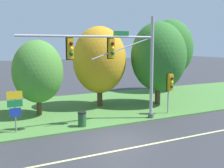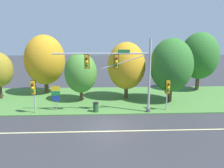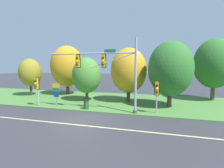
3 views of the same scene
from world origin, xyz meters
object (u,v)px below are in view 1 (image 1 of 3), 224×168
object	(u,v)px
pedestrian_signal_further_along	(170,85)
tree_tall_centre	(158,57)
trash_bin	(82,119)
traffic_signal_mast	(119,57)
tree_mid_verge	(100,60)
route_sign_post	(15,106)
tree_behind_signpost	(38,72)
tree_right_far	(170,48)

from	to	relation	value
pedestrian_signal_further_along	tree_tall_centre	size ratio (longest dim) A/B	0.43
tree_tall_centre	trash_bin	bearing A→B (deg)	-157.90
traffic_signal_mast	pedestrian_signal_further_along	size ratio (longest dim) A/B	3.01
pedestrian_signal_further_along	tree_mid_verge	size ratio (longest dim) A/B	0.46
tree_mid_verge	trash_bin	xyz separation A→B (m)	(-3.47, -4.94, -3.37)
route_sign_post	trash_bin	xyz separation A→B (m)	(3.90, -0.62, -1.12)
tree_tall_centre	trash_bin	world-z (taller)	tree_tall_centre
pedestrian_signal_further_along	tree_mid_verge	bearing A→B (deg)	126.24
tree_behind_signpost	tree_right_far	world-z (taller)	tree_right_far
tree_mid_verge	tree_behind_signpost	bearing A→B (deg)	-171.30
tree_behind_signpost	tree_tall_centre	bearing A→B (deg)	-4.52
traffic_signal_mast	trash_bin	distance (m)	4.59
pedestrian_signal_further_along	trash_bin	world-z (taller)	pedestrian_signal_further_along
pedestrian_signal_further_along	tree_tall_centre	distance (m)	3.94
trash_bin	route_sign_post	bearing A→B (deg)	170.98
route_sign_post	tree_mid_verge	size ratio (longest dim) A/B	0.38
pedestrian_signal_further_along	tree_behind_signpost	xyz separation A→B (m)	(-8.75, 4.00, 1.00)
traffic_signal_mast	tree_tall_centre	world-z (taller)	tree_tall_centre
tree_right_far	trash_bin	xyz separation A→B (m)	(-13.77, -8.78, -4.21)
tree_tall_centre	tree_right_far	world-z (taller)	tree_right_far
tree_right_far	trash_bin	world-z (taller)	tree_right_far
traffic_signal_mast	tree_behind_signpost	xyz separation A→B (m)	(-4.29, 4.36, -1.11)
route_sign_post	tree_right_far	xyz separation A→B (m)	(17.68, 8.16, 3.09)
route_sign_post	tree_mid_verge	xyz separation A→B (m)	(7.37, 4.32, 2.26)
tree_behind_signpost	trash_bin	bearing A→B (deg)	-66.89
tree_right_far	trash_bin	distance (m)	16.86
traffic_signal_mast	pedestrian_signal_further_along	world-z (taller)	traffic_signal_mast
tree_mid_verge	trash_bin	world-z (taller)	tree_mid_verge
pedestrian_signal_further_along	trash_bin	bearing A→B (deg)	-178.89
trash_bin	traffic_signal_mast	bearing A→B (deg)	-5.08
trash_bin	tree_mid_verge	bearing A→B (deg)	54.94
tree_mid_verge	traffic_signal_mast	bearing A→B (deg)	-100.37
traffic_signal_mast	tree_right_far	distance (m)	14.41
pedestrian_signal_further_along	tree_tall_centre	bearing A→B (deg)	68.66
pedestrian_signal_further_along	tree_behind_signpost	size ratio (longest dim) A/B	0.56
traffic_signal_mast	pedestrian_signal_further_along	distance (m)	4.95
pedestrian_signal_further_along	tree_right_far	size ratio (longest dim) A/B	0.39
route_sign_post	tree_right_far	bearing A→B (deg)	24.78
traffic_signal_mast	tree_mid_verge	size ratio (longest dim) A/B	1.38
tree_right_far	pedestrian_signal_further_along	bearing A→B (deg)	-128.12
pedestrian_signal_further_along	tree_mid_verge	world-z (taller)	tree_mid_verge
traffic_signal_mast	pedestrian_signal_further_along	xyz separation A→B (m)	(4.47, 0.36, -2.11)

